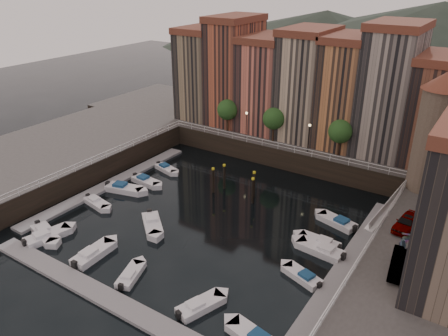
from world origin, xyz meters
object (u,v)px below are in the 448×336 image
Objects in this scene: boat_left_1 at (97,203)px; car_a at (407,223)px; corner_tower at (438,130)px; car_b at (401,265)px; boat_left_0 at (45,234)px; gangway at (388,206)px; boat_left_2 at (124,189)px; car_c at (411,254)px; mooring_pilings at (236,183)px.

boat_left_1 is 35.22m from car_a.
boat_left_1 is (-33.50, -20.39, -9.86)m from corner_tower.
car_a is at bearing 26.69° from boat_left_1.
boat_left_0 is at bearing -169.64° from car_b.
car_a reaches higher than boat_left_1.
boat_left_2 is (-30.44, -11.41, -1.51)m from gangway.
car_b reaches higher than boat_left_1.
corner_tower reaches higher than car_c.
corner_tower is at bearing 98.39° from car_a.
corner_tower reaches higher than boat_left_2.
car_a reaches higher than car_c.
corner_tower is 1.66× the size of gangway.
mooring_pilings is at bearing -166.49° from gangway.
car_b is (1.09, -7.22, 0.02)m from car_a.
mooring_pilings is 17.35m from boat_left_1.
mooring_pilings is (-17.78, -4.27, -0.27)m from gangway.
boat_left_1 is at bearing -137.80° from mooring_pilings.
boat_left_1 is 4.48m from boat_left_2.
corner_tower is at bearing 22.98° from mooring_pilings.
corner_tower is 44.39m from boat_left_0.
car_c reaches higher than gangway.
boat_left_1 is 35.61m from car_c.
car_b reaches higher than boat_left_2.
gangway is at bearing 13.51° from mooring_pilings.
car_b reaches higher than boat_left_0.
car_a is at bearing 44.89° from boat_left_0.
car_c is (34.97, 0.36, 3.27)m from boat_left_2.
mooring_pilings is at bearing -157.02° from corner_tower.
boat_left_0 is 35.80m from car_b.
gangway is 1.55× the size of boat_left_2.
mooring_pilings reaches higher than boat_left_1.
car_b is at bearing 14.70° from boat_left_1.
mooring_pilings is 14.59m from boat_left_2.
boat_left_2 is 34.07m from car_a.
boat_left_0 is 1.13× the size of boat_left_1.
gangway is 12.07m from car_c.
mooring_pilings is 1.30× the size of car_b.
boat_left_0 is 0.92× the size of boat_left_2.
boat_left_1 is 0.82× the size of boat_left_2.
mooring_pilings is 1.38× the size of car_a.
boat_left_0 is (-32.84, -28.21, -9.82)m from corner_tower.
boat_left_1 is (-12.82, -11.62, -1.32)m from mooring_pilings.
corner_tower is 40.44m from boat_left_1.
mooring_pilings reaches higher than boat_left_0.
gangway is 38.22m from boat_left_0.
car_b reaches higher than mooring_pilings.
boat_left_1 is at bearing -155.89° from car_a.
gangway is 18.29m from mooring_pilings.
gangway is 6.96m from car_a.
gangway reaches higher than mooring_pilings.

